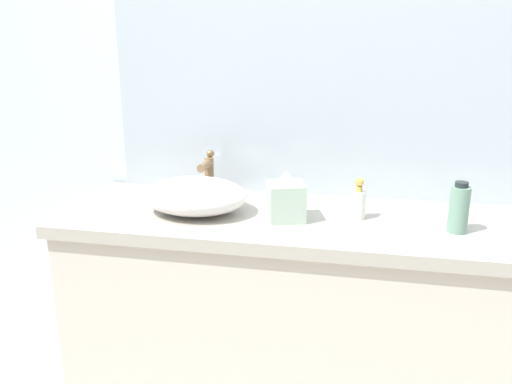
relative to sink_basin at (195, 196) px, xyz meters
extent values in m
cube|color=silver|center=(0.35, 0.33, 0.33)|extent=(6.00, 0.06, 2.60)
cube|color=beige|center=(0.41, 0.03, -0.53)|extent=(1.66, 0.48, 0.87)
cube|color=#B0A79B|center=(0.41, 0.03, -0.08)|extent=(1.70, 0.52, 0.04)
cube|color=#B2BCC6|center=(0.41, 0.29, 0.42)|extent=(1.56, 0.01, 0.96)
ellipsoid|color=silver|center=(0.00, 0.00, 0.00)|extent=(0.35, 0.28, 0.12)
cylinder|color=brown|center=(0.00, 0.17, 0.02)|extent=(0.03, 0.03, 0.15)
cylinder|color=brown|center=(0.00, 0.12, 0.07)|extent=(0.03, 0.10, 0.03)
sphere|color=brown|center=(0.00, 0.19, 0.10)|extent=(0.03, 0.03, 0.03)
cylinder|color=white|center=(0.53, 0.04, -0.01)|extent=(0.05, 0.05, 0.09)
cylinder|color=gold|center=(0.53, 0.04, 0.04)|extent=(0.02, 0.02, 0.02)
sphere|color=gold|center=(0.53, 0.04, 0.07)|extent=(0.03, 0.03, 0.03)
cylinder|color=gold|center=(0.53, 0.03, 0.07)|extent=(0.01, 0.02, 0.01)
cylinder|color=gray|center=(0.83, -0.02, 0.01)|extent=(0.06, 0.06, 0.14)
cylinder|color=#232B2C|center=(0.83, -0.02, 0.09)|extent=(0.04, 0.04, 0.02)
cube|color=#B5CCB5|center=(0.31, -0.01, 0.00)|extent=(0.14, 0.14, 0.12)
cone|color=white|center=(0.31, -0.01, 0.08)|extent=(0.06, 0.06, 0.04)
camera|label=1|loc=(0.54, -1.63, 0.53)|focal=37.91mm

